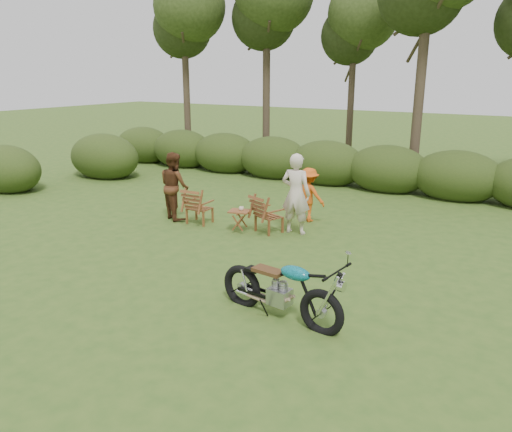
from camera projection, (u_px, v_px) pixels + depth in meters
The scene contains 10 objects.
ground at pixel (217, 300), 7.96m from camera, with size 80.00×80.00×0.00m, color #31501A.
tree_line at pixel (420, 61), 14.66m from camera, with size 22.52×11.62×8.14m.
motorcycle at pixel (279, 316), 7.44m from camera, with size 2.01×0.77×1.15m, color #0EA9BC, non-canonical shape.
lawn_chair_right at pixel (269, 232), 11.36m from camera, with size 0.60×0.60×0.87m, color #5A3416, non-canonical shape.
lawn_chair_left at pixel (200, 223), 12.02m from camera, with size 0.60×0.60×0.87m, color brown, non-canonical shape.
side_table at pixel (240, 221), 11.32m from camera, with size 0.48×0.41×0.50m, color brown, non-canonical shape.
cup at pixel (241, 209), 11.25m from camera, with size 0.11×0.11×0.09m, color #F1E5C6.
adult_a at pixel (295, 233), 11.28m from camera, with size 0.66×0.44×1.82m, color beige.
adult_b at pixel (176, 218), 12.42m from camera, with size 0.80×0.63×1.65m, color #4C2915.
child at pixel (308, 221), 12.20m from camera, with size 0.85×0.49×1.31m, color #D75414.
Camera 1 is at (4.28, -5.91, 3.52)m, focal length 35.00 mm.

